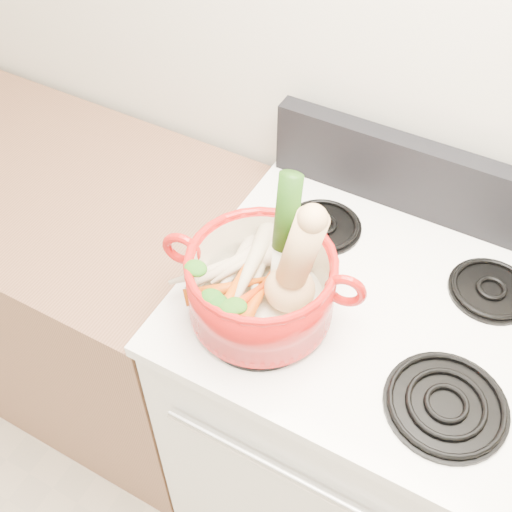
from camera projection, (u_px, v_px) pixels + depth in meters
The scene contains 27 objects.
wall_back at pixel (471, 68), 1.24m from camera, with size 3.50×0.02×2.60m, color beige.
stove_body at pixel (352, 418), 1.67m from camera, with size 0.76×0.65×0.92m, color white.
cooktop at pixel (378, 308), 1.31m from camera, with size 0.78×0.67×0.03m, color white.
control_backsplash at pixel (435, 184), 1.41m from camera, with size 0.76×0.05×0.18m, color black.
oven_handle at pixel (301, 481), 1.23m from camera, with size 0.02×0.02×0.60m, color silver.
counter_left at pixel (38, 270), 2.02m from camera, with size 1.36×0.65×0.90m, color brown.
burner_front_left at pixel (259, 321), 1.26m from camera, with size 0.22×0.22×0.02m, color black.
burner_front_right at pixel (446, 404), 1.14m from camera, with size 0.22×0.22×0.02m, color black.
burner_back_left at pixel (323, 225), 1.44m from camera, with size 0.17×0.17×0.02m, color black.
burner_back_right at pixel (491, 289), 1.31m from camera, with size 0.17×0.17×0.02m, color black.
dutch_oven at pixel (261, 285), 1.22m from camera, with size 0.28×0.28×0.14m, color #AD110E.
pot_handle_left at pixel (182, 249), 1.22m from camera, with size 0.08×0.08×0.02m, color #AD110E.
pot_handle_right at pixel (345, 291), 1.15m from camera, with size 0.08×0.08×0.02m, color #AD110E.
squash at pixel (291, 261), 1.15m from camera, with size 0.10×0.10×0.25m, color tan, non-canonical shape.
leek at pixel (283, 239), 1.16m from camera, with size 0.04×0.04×0.29m, color white.
ginger at pixel (291, 258), 1.29m from camera, with size 0.08×0.06×0.04m, color #D3B582.
parsnip_0 at pixel (231, 273), 1.26m from camera, with size 0.04×0.04×0.20m, color #F0E4C3.
parsnip_1 at pixel (223, 266), 1.27m from camera, with size 0.05×0.05×0.22m, color beige.
parsnip_2 at pixel (260, 262), 1.26m from camera, with size 0.04×0.04×0.20m, color beige.
parsnip_3 at pixel (228, 265), 1.25m from camera, with size 0.04×0.04×0.19m, color beige.
parsnip_4 at pixel (250, 257), 1.26m from camera, with size 0.04×0.04×0.19m, color beige.
parsnip_5 at pixel (250, 268), 1.23m from camera, with size 0.04×0.04×0.23m, color beige.
carrot_0 at pixel (246, 312), 1.20m from camera, with size 0.03×0.03×0.16m, color #C55C09.
carrot_1 at pixel (226, 289), 1.23m from camera, with size 0.03×0.03×0.16m, color #B93F09.
carrot_2 at pixel (257, 300), 1.21m from camera, with size 0.03×0.03×0.17m, color #C24709.
carrot_3 at pixel (238, 306), 1.19m from camera, with size 0.03×0.03×0.15m, color #DF3D0B.
carrot_4 at pixel (230, 298), 1.20m from camera, with size 0.03×0.03×0.16m, color #CC580A.
Camera 1 is at (0.16, 0.58, 1.99)m, focal length 45.00 mm.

